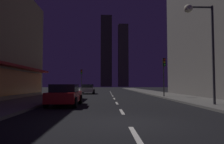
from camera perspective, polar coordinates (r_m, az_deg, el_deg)
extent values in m
cube|color=black|center=(40.35, -0.42, -5.37)|extent=(78.00, 136.00, 0.10)
cube|color=#605E59|center=(41.09, 9.42, -5.11)|extent=(4.00, 76.00, 0.15)
cube|color=#605E59|center=(40.81, -10.34, -5.12)|extent=(4.00, 76.00, 0.15)
cube|color=silver|center=(6.53, 6.06, -15.97)|extent=(0.16, 2.20, 0.01)
cube|color=silver|center=(11.64, 2.59, -10.35)|extent=(0.16, 2.20, 0.01)
cube|color=silver|center=(16.80, 1.27, -8.16)|extent=(0.16, 2.20, 0.01)
cube|color=silver|center=(21.98, 0.59, -7.00)|extent=(0.16, 2.20, 0.01)
cube|color=silver|center=(27.17, 0.16, -6.28)|extent=(0.16, 2.20, 0.01)
cube|color=silver|center=(32.36, -0.13, -5.80)|extent=(0.16, 2.20, 0.01)
cube|color=silver|center=(37.55, -0.33, -5.44)|extent=(0.16, 2.20, 0.01)
cube|color=silver|center=(42.75, -0.49, -5.18)|extent=(0.16, 2.20, 0.01)
cube|color=#D88C3F|center=(20.68, -24.88, -2.52)|extent=(0.10, 17.10, 2.20)
cube|color=maroon|center=(20.58, -23.77, 1.36)|extent=(0.90, 17.70, 0.20)
cube|color=#434032|center=(141.70, -1.50, 5.43)|extent=(7.10, 7.73, 45.63)
cube|color=#4E4A3A|center=(136.33, 2.92, 4.30)|extent=(6.09, 6.59, 38.67)
cube|color=#B21919|center=(15.11, -12.21, -6.33)|extent=(1.80, 4.20, 0.65)
cube|color=black|center=(14.90, -12.32, -4.21)|extent=(1.64, 2.00, 0.55)
cylinder|color=black|center=(16.67, -14.32, -6.95)|extent=(0.22, 0.68, 0.68)
cylinder|color=black|center=(16.38, -8.26, -7.08)|extent=(0.22, 0.68, 0.68)
cylinder|color=black|center=(13.96, -16.87, -7.65)|extent=(0.22, 0.68, 0.68)
cylinder|color=black|center=(13.61, -9.63, -7.86)|extent=(0.22, 0.68, 0.68)
sphere|color=white|center=(17.22, -12.75, -5.77)|extent=(0.18, 0.18, 0.18)
sphere|color=white|center=(17.05, -9.11, -5.83)|extent=(0.18, 0.18, 0.18)
cube|color=silver|center=(33.71, -6.33, -4.64)|extent=(1.80, 4.20, 0.65)
cube|color=black|center=(33.50, -6.35, -3.69)|extent=(1.64, 2.00, 0.55)
cylinder|color=black|center=(35.19, -7.58, -5.02)|extent=(0.22, 0.68, 0.68)
cylinder|color=black|center=(35.05, -4.71, -5.04)|extent=(0.22, 0.68, 0.68)
cylinder|color=black|center=(32.41, -8.10, -5.17)|extent=(0.22, 0.68, 0.68)
cylinder|color=black|center=(32.26, -4.98, -5.20)|extent=(0.22, 0.68, 0.68)
sphere|color=white|center=(35.80, -6.94, -4.47)|extent=(0.18, 0.18, 0.18)
sphere|color=white|center=(35.71, -5.18, -4.49)|extent=(0.18, 0.18, 0.18)
cylinder|color=#B2B2B2|center=(34.26, -10.15, -4.90)|extent=(0.22, 0.22, 0.55)
sphere|color=#B2B2B2|center=(34.25, -10.14, -4.44)|extent=(0.21, 0.21, 0.21)
cylinder|color=#B2B2B2|center=(34.27, -10.15, -5.31)|extent=(0.30, 0.30, 0.06)
cylinder|color=#B2B2B2|center=(34.28, -10.41, -4.85)|extent=(0.10, 0.10, 0.10)
cylinder|color=#B2B2B2|center=(34.23, -9.88, -4.86)|extent=(0.10, 0.10, 0.10)
cylinder|color=#2D2D2D|center=(24.49, 13.39, -1.28)|extent=(0.12, 0.12, 4.20)
cube|color=black|center=(24.41, 13.46, 2.50)|extent=(0.32, 0.24, 0.90)
sphere|color=red|center=(24.31, 13.53, 3.18)|extent=(0.18, 0.18, 0.18)
sphere|color=#F2B20C|center=(24.28, 13.54, 2.53)|extent=(0.18, 0.18, 0.18)
sphere|color=#19D833|center=(24.26, 13.55, 1.87)|extent=(0.18, 0.18, 0.18)
cylinder|color=#2D2D2D|center=(42.20, -7.96, -2.12)|extent=(0.12, 0.12, 4.20)
cube|color=black|center=(42.07, -7.97, 0.06)|extent=(0.32, 0.24, 0.90)
sphere|color=red|center=(41.95, -7.99, 0.45)|extent=(0.18, 0.18, 0.18)
sphere|color=#F2B20C|center=(41.94, -7.99, 0.07)|extent=(0.18, 0.18, 0.18)
sphere|color=#19D833|center=(41.92, -8.00, -0.31)|extent=(0.18, 0.18, 0.18)
cylinder|color=#38383D|center=(15.77, 24.98, 4.17)|extent=(0.16, 0.16, 6.50)
cylinder|color=#38383D|center=(16.14, 22.07, 15.43)|extent=(1.60, 0.12, 0.12)
sphere|color=#FCF7CC|center=(15.81, 19.32, 15.39)|extent=(0.56, 0.56, 0.56)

